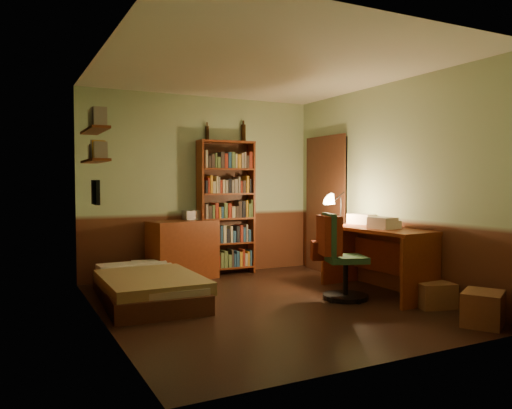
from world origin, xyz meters
name	(u,v)px	position (x,y,z in m)	size (l,w,h in m)	color
floor	(266,305)	(0.00, 0.00, -0.01)	(3.50, 4.00, 0.02)	black
ceiling	(266,67)	(0.00, 0.00, 2.61)	(3.50, 4.00, 0.02)	silver
wall_back	(201,186)	(0.00, 2.01, 1.30)	(3.50, 0.02, 2.60)	#A2BB8F
wall_left	(102,188)	(-1.76, 0.00, 1.30)	(0.02, 4.00, 2.60)	#A2BB8F
wall_right	(389,187)	(1.76, 0.00, 1.30)	(0.02, 4.00, 2.60)	#A2BB8F
wall_front	(394,190)	(0.00, -2.01, 1.30)	(3.50, 0.02, 2.60)	#A2BB8F
doorway	(327,206)	(1.72, 1.30, 1.00)	(0.06, 0.90, 2.00)	black
door_trim	(325,206)	(1.69, 1.30, 1.00)	(0.02, 0.98, 2.08)	#3E2014
bed	(147,277)	(-1.14, 0.76, 0.27)	(0.97, 1.82, 0.54)	olive
dresser	(183,250)	(-0.37, 1.77, 0.41)	(0.92, 0.46, 0.82)	#662911
mini_stereo	(192,215)	(-0.19, 1.89, 0.89)	(0.24, 0.19, 0.13)	#B2B2B7
bookshelf	(226,208)	(0.32, 1.85, 0.98)	(0.84, 0.26, 1.96)	#662911
bottle_left	(207,134)	(0.07, 1.96, 2.06)	(0.06, 0.06, 0.21)	black
bottle_right	(243,133)	(0.65, 1.96, 2.09)	(0.07, 0.07, 0.26)	black
desk	(376,261)	(1.44, -0.14, 0.40)	(0.62, 1.50, 0.81)	#662911
paper_stack	(362,219)	(1.62, 0.35, 0.87)	(0.24, 0.33, 0.13)	silver
desk_lamp	(341,204)	(1.40, 0.51, 1.07)	(0.16, 0.16, 0.52)	black
office_chair	(346,250)	(0.93, -0.22, 0.57)	(0.57, 0.51, 1.15)	#284E2C
red_jacket	(313,181)	(0.64, 0.04, 1.37)	(0.21, 0.38, 0.45)	maroon
wall_shelf_lower	(95,161)	(-1.64, 1.10, 1.60)	(0.20, 0.90, 0.03)	#662911
wall_shelf_upper	(95,130)	(-1.64, 1.10, 1.95)	(0.20, 0.90, 0.03)	#662911
framed_picture	(96,192)	(-1.72, 0.60, 1.25)	(0.04, 0.32, 0.26)	black
cardboard_box_a	(483,308)	(1.45, -1.66, 0.16)	(0.43, 0.34, 0.32)	brown
cardboard_box_b	(434,295)	(1.56, -0.95, 0.14)	(0.38, 0.32, 0.27)	brown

